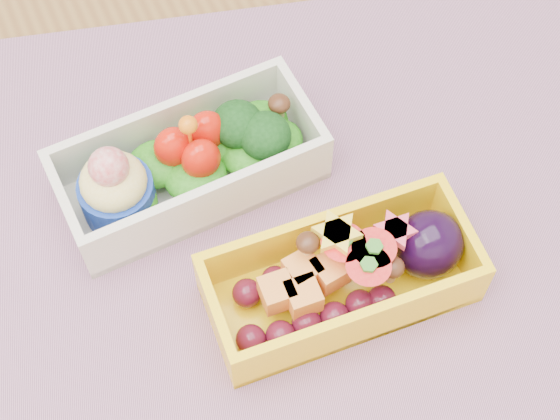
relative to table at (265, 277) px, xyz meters
name	(u,v)px	position (x,y,z in m)	size (l,w,h in m)	color
table	(265,277)	(0.00, 0.00, 0.00)	(1.20, 0.80, 0.75)	brown
placemat	(273,246)	(0.00, -0.02, 0.10)	(0.58, 0.44, 0.00)	#A47193
bento_white	(188,164)	(-0.04, 0.05, 0.13)	(0.19, 0.09, 0.08)	silver
bento_yellow	(347,275)	(0.03, -0.08, 0.13)	(0.18, 0.09, 0.06)	yellow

